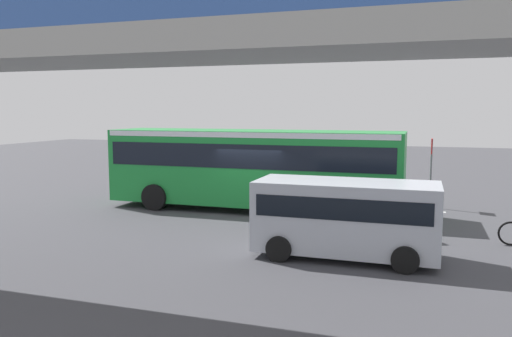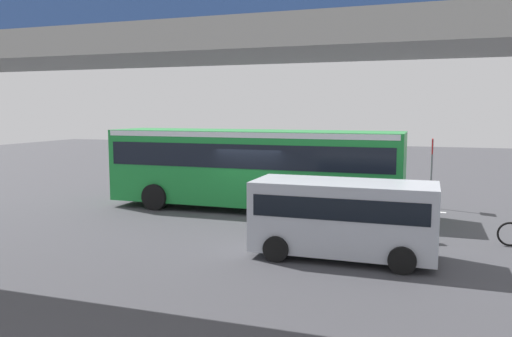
{
  "view_description": "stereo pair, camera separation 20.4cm",
  "coord_description": "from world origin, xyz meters",
  "px_view_note": "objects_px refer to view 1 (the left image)",
  "views": [
    {
      "loc": [
        -6.02,
        18.08,
        3.93
      ],
      "look_at": [
        0.3,
        -1.17,
        1.6
      ],
      "focal_mm": 35.53,
      "sensor_mm": 36.0,
      "label": 1
    },
    {
      "loc": [
        -6.21,
        18.01,
        3.93
      ],
      "look_at": [
        0.3,
        -1.17,
        1.6
      ],
      "focal_mm": 35.53,
      "sensor_mm": 36.0,
      "label": 2
    }
  ],
  "objects_px": {
    "city_bus": "(253,163)",
    "pedestrian": "(396,209)",
    "traffic_sign": "(431,161)",
    "parked_van": "(346,214)"
  },
  "relations": [
    {
      "from": "pedestrian",
      "to": "traffic_sign",
      "type": "xyz_separation_m",
      "value": [
        -1.07,
        -5.44,
        1.0
      ]
    },
    {
      "from": "city_bus",
      "to": "pedestrian",
      "type": "distance_m",
      "value": 6.33
    },
    {
      "from": "pedestrian",
      "to": "parked_van",
      "type": "bearing_deg",
      "value": 65.66
    },
    {
      "from": "city_bus",
      "to": "pedestrian",
      "type": "xyz_separation_m",
      "value": [
        -5.61,
        2.75,
        -1.0
      ]
    },
    {
      "from": "pedestrian",
      "to": "city_bus",
      "type": "bearing_deg",
      "value": -26.08
    },
    {
      "from": "city_bus",
      "to": "traffic_sign",
      "type": "xyz_separation_m",
      "value": [
        -6.68,
        -2.7,
        0.01
      ]
    },
    {
      "from": "pedestrian",
      "to": "traffic_sign",
      "type": "relative_size",
      "value": 0.64
    },
    {
      "from": "city_bus",
      "to": "traffic_sign",
      "type": "relative_size",
      "value": 4.12
    },
    {
      "from": "parked_van",
      "to": "traffic_sign",
      "type": "distance_m",
      "value": 8.41
    },
    {
      "from": "parked_van",
      "to": "traffic_sign",
      "type": "bearing_deg",
      "value": -105.59
    }
  ]
}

